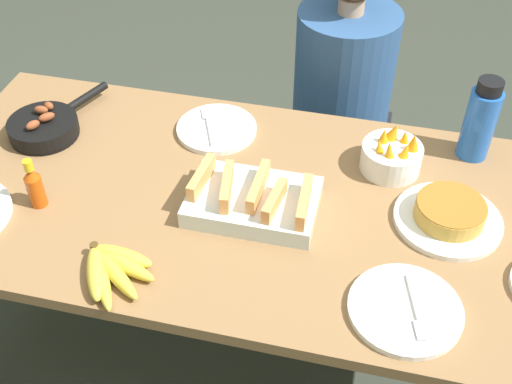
{
  "coord_description": "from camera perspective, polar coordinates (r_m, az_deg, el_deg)",
  "views": [
    {
      "loc": [
        0.28,
        -1.17,
        1.89
      ],
      "look_at": [
        0.0,
        0.0,
        0.78
      ],
      "focal_mm": 45.0,
      "sensor_mm": 36.0,
      "label": 1
    }
  ],
  "objects": [
    {
      "name": "ground_plane",
      "position": [
        2.24,
        0.0,
        -14.86
      ],
      "size": [
        14.0,
        14.0,
        0.0
      ],
      "primitive_type": "plane",
      "color": "#383D33"
    },
    {
      "name": "dining_table",
      "position": [
        1.72,
        0.0,
        -3.11
      ],
      "size": [
        1.79,
        0.83,
        0.75
      ],
      "color": "olive",
      "rests_on": "ground_plane"
    },
    {
      "name": "banana_bunch",
      "position": [
        1.51,
        -12.77,
        -6.58
      ],
      "size": [
        0.2,
        0.19,
        0.04
      ],
      "color": "gold",
      "rests_on": "dining_table"
    },
    {
      "name": "melon_tray",
      "position": [
        1.61,
        -0.19,
        -0.73
      ],
      "size": [
        0.32,
        0.22,
        0.1
      ],
      "color": "silver",
      "rests_on": "dining_table"
    },
    {
      "name": "skillet",
      "position": [
        1.95,
        -18.22,
        5.57
      ],
      "size": [
        0.2,
        0.34,
        0.08
      ],
      "rotation": [
        0.0,
        0.0,
        1.2
      ],
      "color": "black",
      "rests_on": "dining_table"
    },
    {
      "name": "frittata_plate_center",
      "position": [
        1.65,
        16.78,
        -1.96
      ],
      "size": [
        0.27,
        0.27,
        0.06
      ],
      "color": "white",
      "rests_on": "dining_table"
    },
    {
      "name": "empty_plate_near_front",
      "position": [
        1.45,
        13.12,
        -10.15
      ],
      "size": [
        0.25,
        0.25,
        0.02
      ],
      "color": "white",
      "rests_on": "dining_table"
    },
    {
      "name": "empty_plate_far_left",
      "position": [
        1.88,
        -3.53,
        5.62
      ],
      "size": [
        0.23,
        0.23,
        0.02
      ],
      "color": "white",
      "rests_on": "dining_table"
    },
    {
      "name": "fruit_bowl_mango",
      "position": [
        1.76,
        11.99,
        3.22
      ],
      "size": [
        0.16,
        0.16,
        0.12
      ],
      "color": "white",
      "rests_on": "dining_table"
    },
    {
      "name": "water_bottle",
      "position": [
        1.83,
        19.3,
        5.99
      ],
      "size": [
        0.09,
        0.09,
        0.24
      ],
      "color": "blue",
      "rests_on": "dining_table"
    },
    {
      "name": "hot_sauce_bottle",
      "position": [
        1.7,
        -19.09,
        0.53
      ],
      "size": [
        0.04,
        0.04,
        0.14
      ],
      "color": "#C64C0F",
      "rests_on": "dining_table"
    },
    {
      "name": "person_figure",
      "position": [
        2.34,
        7.29,
        5.45
      ],
      "size": [
        0.37,
        0.37,
        1.18
      ],
      "color": "black",
      "rests_on": "ground_plane"
    }
  ]
}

